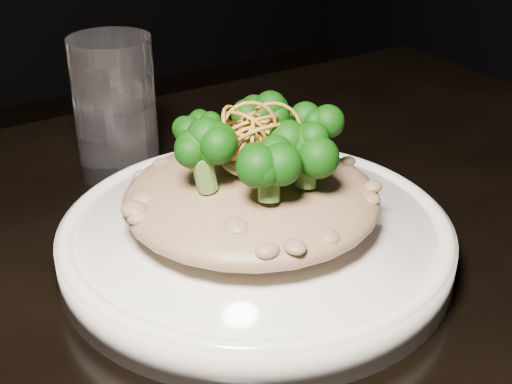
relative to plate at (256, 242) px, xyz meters
The scene contains 6 objects.
plate is the anchor object (origin of this frame).
risotto 0.03m from the plate, 101.25° to the left, with size 0.18×0.18×0.04m, color brown.
broccoli 0.08m from the plate, 88.83° to the left, with size 0.13×0.13×0.05m, color black, non-canonical shape.
cheese 0.06m from the plate, 43.84° to the left, with size 0.05×0.05×0.01m, color white.
shallots 0.09m from the plate, 91.35° to the left, with size 0.05×0.05×0.03m, color brown, non-canonical shape.
drinking_glass 0.19m from the plate, 97.96° to the left, with size 0.07×0.07×0.12m, color white.
Camera 1 is at (-0.16, -0.32, 1.04)m, focal length 50.00 mm.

